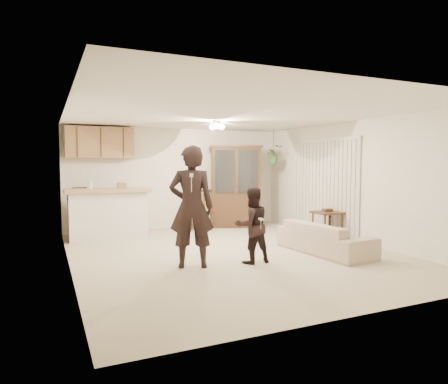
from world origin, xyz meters
name	(u,v)px	position (x,y,z in m)	size (l,w,h in m)	color
floor	(233,253)	(0.00, 0.00, 0.00)	(6.50, 6.50, 0.00)	#BEB390
ceiling	(233,114)	(0.00, 0.00, 2.50)	(5.50, 6.50, 0.02)	white
wall_back	(178,178)	(0.00, 3.25, 1.25)	(5.50, 0.02, 2.50)	white
wall_front	(366,199)	(0.00, -3.25, 1.25)	(5.50, 0.02, 2.50)	white
wall_left	(68,188)	(-2.75, 0.00, 1.25)	(0.02, 6.50, 2.50)	white
wall_right	(353,182)	(2.75, 0.00, 1.25)	(0.02, 6.50, 2.50)	white
breakfast_bar	(108,216)	(-1.85, 2.35, 0.50)	(1.60, 0.55, 1.00)	silver
bar_top	(108,190)	(-1.85, 2.35, 1.05)	(1.75, 0.70, 0.08)	tan
upper_cabinets	(100,143)	(-1.90, 3.07, 2.10)	(1.50, 0.34, 0.70)	brown
vertical_blinds	(323,187)	(2.71, 0.90, 1.10)	(0.06, 2.30, 2.10)	silver
ceiling_fixture	(217,126)	(0.20, 1.20, 2.40)	(0.36, 0.36, 0.20)	#FFEBBF
hanging_plant	(274,155)	(2.30, 2.40, 1.85)	(0.43, 0.37, 0.48)	#2B5220
plant_cord	(274,142)	(2.30, 2.40, 2.17)	(0.01, 0.01, 0.65)	black
sofa	(325,233)	(1.54, -0.65, 0.37)	(1.87, 0.73, 0.73)	beige
adult	(191,210)	(-1.01, -0.63, 0.90)	(0.66, 0.43, 1.80)	black
child	(252,222)	(-0.02, -0.77, 0.68)	(0.66, 0.51, 1.35)	black
china_hutch	(236,187)	(1.39, 2.72, 1.03)	(1.41, 1.01, 2.09)	#371F14
side_table	(327,225)	(2.44, 0.40, 0.31)	(0.56, 0.56, 0.66)	#371F14
chair_bar	(87,224)	(-2.27, 2.54, 0.31)	(0.58, 0.58, 1.11)	#371F14
chair_hutch_left	(198,217)	(0.42, 2.94, 0.27)	(0.53, 0.53, 0.96)	#371F14
chair_hutch_right	(201,219)	(0.33, 2.49, 0.28)	(0.63, 0.63, 1.00)	#371F14
controller_adult	(191,175)	(-1.15, -1.05, 1.45)	(0.05, 0.16, 0.05)	white
controller_child	(261,219)	(-0.02, -1.06, 0.76)	(0.03, 0.11, 0.03)	white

